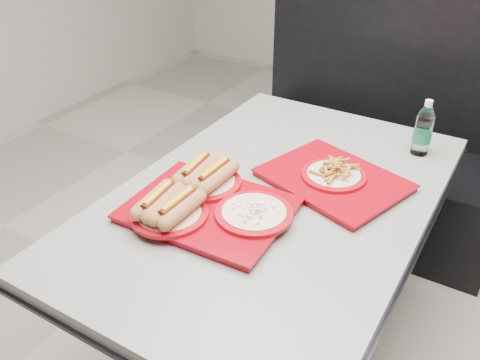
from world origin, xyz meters
The scene contains 6 objects.
ground centered at (0.00, 0.00, 0.00)m, with size 6.00×6.00×0.00m, color gray.
diner_table centered at (0.00, 0.00, 0.58)m, with size 0.92×1.42×0.75m.
booth_bench centered at (0.00, 1.09, 0.40)m, with size 1.30×0.57×1.35m.
tray_near centered at (-0.14, -0.19, 0.79)m, with size 0.49×0.42×0.10m.
tray_far centered at (0.13, 0.15, 0.77)m, with size 0.51×0.45×0.08m.
water_bottle centered at (0.32, 0.50, 0.84)m, with size 0.06×0.06×0.20m.
Camera 1 is at (0.60, -1.20, 1.63)m, focal length 38.00 mm.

